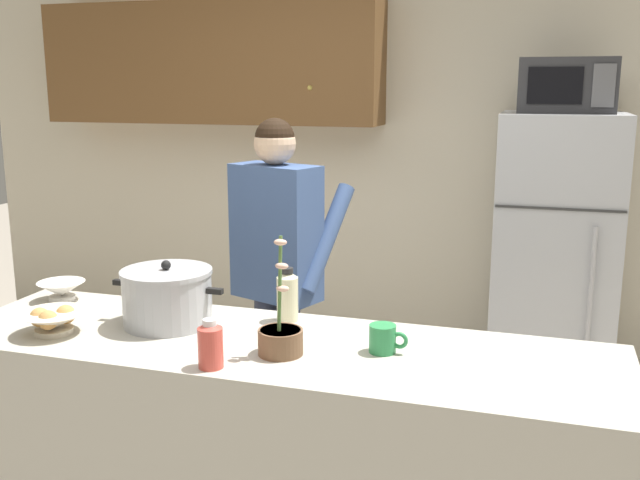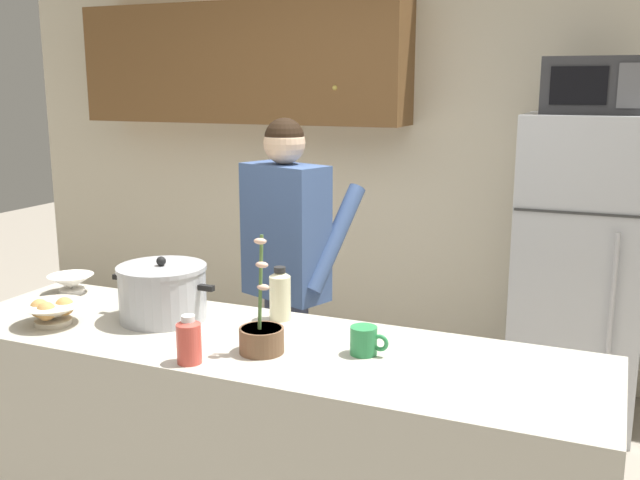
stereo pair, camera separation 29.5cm
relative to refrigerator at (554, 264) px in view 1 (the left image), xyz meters
The scene contains 12 objects.
back_wall_unit 1.43m from the refrigerator, 162.04° to the left, with size 6.00×0.48×2.60m.
kitchen_island 2.11m from the refrigerator, 117.14° to the right, with size 2.38×0.68×0.92m, color #BCB7A8.
refrigerator is the anchor object (origin of this frame).
microwave 0.96m from the refrigerator, 89.93° to the right, with size 0.48×0.37×0.28m.
person_near_pot 1.60m from the refrigerator, 142.70° to the right, with size 0.60×0.54×1.65m.
cooking_pot 2.27m from the refrigerator, 128.06° to the right, with size 0.45×0.34×0.24m.
coffee_mug 1.92m from the refrigerator, 107.16° to the right, with size 0.13×0.09×0.10m.
bread_bowl 2.65m from the refrigerator, 130.94° to the right, with size 0.25×0.25×0.10m.
empty_bowl 2.56m from the refrigerator, 140.00° to the right, with size 0.19×0.19×0.08m.
bottle_near_edge 2.37m from the refrigerator, 116.53° to the right, with size 0.08×0.08×0.16m.
bottle_mid_counter 1.90m from the refrigerator, 121.33° to the right, with size 0.08×0.08×0.21m.
potted_orchid 2.14m from the refrigerator, 114.50° to the right, with size 0.15×0.15×0.40m.
Camera 1 is at (0.85, -2.21, 1.80)m, focal length 40.52 mm.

